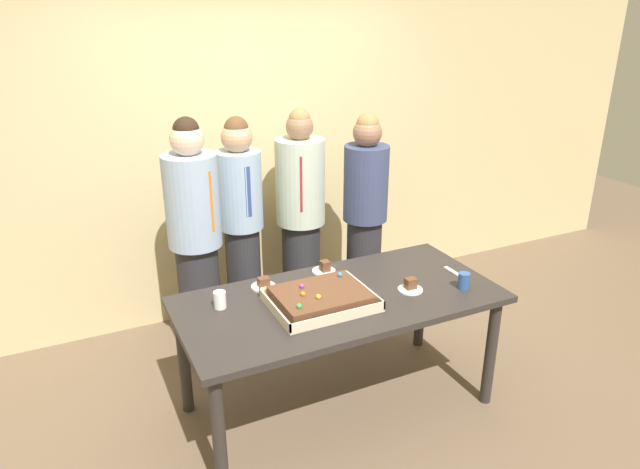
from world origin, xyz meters
TOP-DOWN VIEW (x-y plane):
  - ground_plane at (0.00, 0.00)m, footprint 12.00×12.00m
  - interior_back_panel at (0.00, 1.60)m, footprint 8.00×0.12m
  - party_table at (0.00, 0.00)m, footprint 1.90×0.91m
  - sheet_cake at (-0.14, -0.04)m, footprint 0.58×0.46m
  - plated_slice_near_left at (0.07, 0.35)m, footprint 0.15×0.15m
  - plated_slice_near_right at (-0.36, 0.31)m, footprint 0.15×0.15m
  - plated_slice_far_left at (0.42, -0.11)m, footprint 0.15×0.15m
  - drink_cup_nearest at (0.72, -0.23)m, footprint 0.07×0.07m
  - drink_cup_middle at (-0.67, 0.18)m, footprint 0.07×0.07m
  - cake_server_utensil at (0.81, -0.04)m, footprint 0.03×0.20m
  - person_serving_front at (0.67, 0.87)m, footprint 0.33×0.33m
  - person_green_shirt_behind at (-0.61, 0.91)m, footprint 0.36×0.36m
  - person_striped_tie_right at (-0.22, 1.13)m, footprint 0.32×0.32m
  - person_far_right_suit at (0.26, 1.15)m, footprint 0.37×0.37m

SIDE VIEW (x-z plane):
  - ground_plane at x=0.00m, z-range 0.00..0.00m
  - party_table at x=0.00m, z-range 0.30..1.08m
  - cake_server_utensil at x=0.81m, z-range 0.77..0.78m
  - plated_slice_near_right at x=-0.36m, z-range 0.76..0.83m
  - plated_slice_far_left at x=0.42m, z-range 0.76..0.84m
  - plated_slice_near_left at x=0.07m, z-range 0.76..0.84m
  - sheet_cake at x=-0.14m, z-range 0.76..0.87m
  - drink_cup_nearest at x=0.72m, z-range 0.77..0.87m
  - drink_cup_middle at x=-0.67m, z-range 0.77..0.87m
  - person_far_right_suit at x=0.26m, z-range 0.02..1.71m
  - person_serving_front at x=0.67m, z-range 0.04..1.70m
  - person_striped_tie_right at x=-0.22m, z-range 0.05..1.71m
  - person_green_shirt_behind at x=-0.61m, z-range 0.03..1.76m
  - interior_back_panel at x=0.00m, z-range 0.00..3.00m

